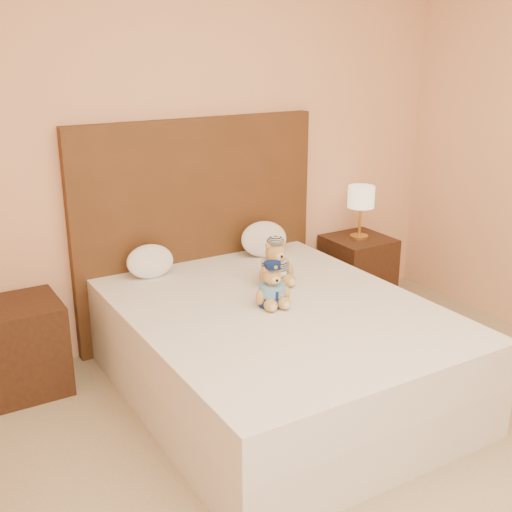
{
  "coord_description": "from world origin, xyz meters",
  "views": [
    {
      "loc": [
        -1.82,
        -1.6,
        1.98
      ],
      "look_at": [
        0.01,
        1.45,
        0.78
      ],
      "focal_mm": 45.0,
      "sensor_mm": 36.0,
      "label": 1
    }
  ],
  "objects": [
    {
      "name": "pillow_left",
      "position": [
        -0.43,
        2.03,
        0.66
      ],
      "size": [
        0.31,
        0.2,
        0.22
      ],
      "primitive_type": "ellipsoid",
      "color": "white",
      "rests_on": "bed"
    },
    {
      "name": "nightstand_right",
      "position": [
        1.25,
        2.0,
        0.28
      ],
      "size": [
        0.45,
        0.45,
        0.55
      ],
      "primitive_type": "cube",
      "color": "#381F12",
      "rests_on": "ground"
    },
    {
      "name": "room_walls",
      "position": [
        0.0,
        0.46,
        1.81
      ],
      "size": [
        4.04,
        4.52,
        2.72
      ],
      "color": "#EAAB7F",
      "rests_on": "ground"
    },
    {
      "name": "headboard",
      "position": [
        0.0,
        2.21,
        0.75
      ],
      "size": [
        1.75,
        0.08,
        1.5
      ],
      "primitive_type": "cube",
      "color": "#512D18",
      "rests_on": "ground"
    },
    {
      "name": "teddy_police",
      "position": [
        -0.02,
        1.23,
        0.68
      ],
      "size": [
        0.25,
        0.24,
        0.26
      ],
      "primitive_type": null,
      "rotation": [
        0.0,
        0.0,
        -0.14
      ],
      "color": "#AB7C42",
      "rests_on": "bed"
    },
    {
      "name": "teddy_prisoner",
      "position": [
        0.18,
        1.51,
        0.69
      ],
      "size": [
        0.26,
        0.25,
        0.28
      ],
      "primitive_type": null,
      "rotation": [
        0.0,
        0.0,
        -0.03
      ],
      "color": "#AB7C42",
      "rests_on": "bed"
    },
    {
      "name": "bed",
      "position": [
        0.0,
        1.2,
        0.28
      ],
      "size": [
        1.6,
        2.0,
        0.55
      ],
      "color": "white",
      "rests_on": "ground"
    },
    {
      "name": "pillow_right",
      "position": [
        0.42,
        2.03,
        0.68
      ],
      "size": [
        0.36,
        0.23,
        0.25
      ],
      "primitive_type": "ellipsoid",
      "color": "white",
      "rests_on": "bed"
    },
    {
      "name": "nightstand_left",
      "position": [
        -1.25,
        2.0,
        0.28
      ],
      "size": [
        0.45,
        0.45,
        0.55
      ],
      "primitive_type": "cube",
      "color": "#381F12",
      "rests_on": "ground"
    },
    {
      "name": "lamp",
      "position": [
        1.25,
        2.0,
        0.85
      ],
      "size": [
        0.2,
        0.2,
        0.4
      ],
      "color": "gold",
      "rests_on": "nightstand_right"
    }
  ]
}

